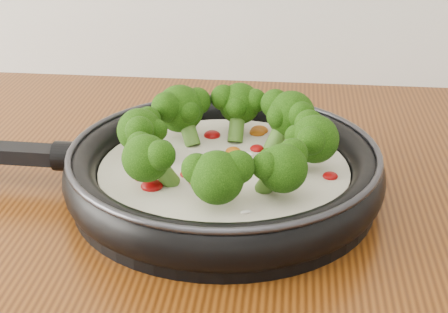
# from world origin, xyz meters

# --- Properties ---
(skillet) EXTENTS (0.57, 0.37, 0.11)m
(skillet) POSITION_xyz_m (-0.09, 1.08, 0.94)
(skillet) COLOR black
(skillet) RESTS_ON counter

